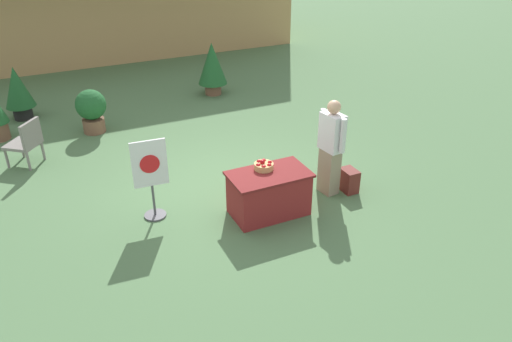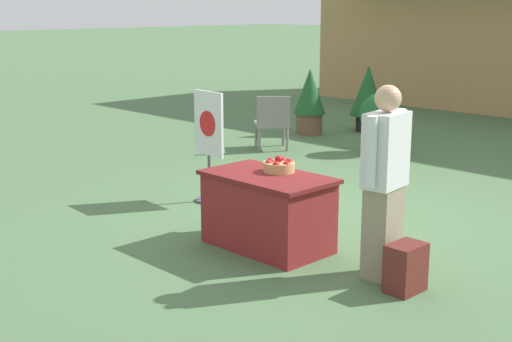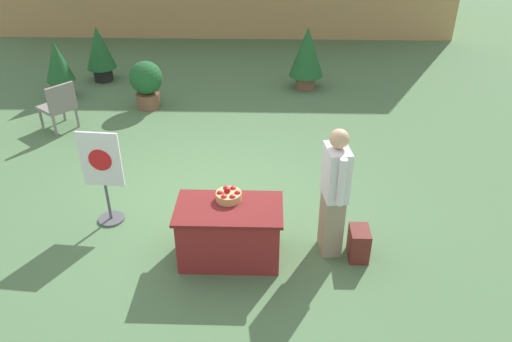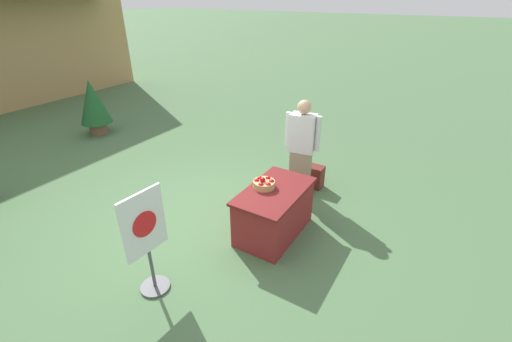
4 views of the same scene
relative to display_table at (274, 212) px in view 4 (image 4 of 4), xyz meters
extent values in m
plane|color=#4C7047|center=(-0.29, 1.16, -0.38)|extent=(120.00, 120.00, 0.00)
cube|color=maroon|center=(0.00, 0.00, -0.02)|extent=(1.22, 0.71, 0.71)
cube|color=maroon|center=(0.00, 0.00, 0.35)|extent=(1.30, 0.76, 0.04)
cylinder|color=tan|center=(-0.01, 0.17, 0.42)|extent=(0.32, 0.32, 0.10)
sphere|color=red|center=(0.10, 0.16, 0.46)|extent=(0.08, 0.08, 0.08)
sphere|color=red|center=(0.03, 0.27, 0.46)|extent=(0.08, 0.08, 0.08)
sphere|color=red|center=(-0.05, 0.27, 0.46)|extent=(0.08, 0.08, 0.08)
sphere|color=red|center=(-0.12, 0.16, 0.46)|extent=(0.08, 0.08, 0.08)
sphere|color=red|center=(-0.06, 0.07, 0.46)|extent=(0.08, 0.08, 0.08)
sphere|color=red|center=(0.04, 0.07, 0.46)|extent=(0.08, 0.08, 0.08)
sphere|color=#A30F14|center=(-0.03, 0.18, 0.49)|extent=(0.08, 0.08, 0.08)
cube|color=gray|center=(1.26, 0.17, 0.04)|extent=(0.28, 0.37, 0.83)
cube|color=silver|center=(1.26, 0.17, 0.78)|extent=(0.31, 0.45, 0.65)
sphere|color=tan|center=(1.26, 0.17, 1.23)|extent=(0.23, 0.23, 0.23)
cylinder|color=silver|center=(1.30, -0.09, 0.81)|extent=(0.09, 0.09, 0.60)
cylinder|color=silver|center=(1.23, 0.43, 0.81)|extent=(0.09, 0.09, 0.60)
cube|color=maroon|center=(1.61, 0.03, -0.17)|extent=(0.24, 0.34, 0.42)
cylinder|color=#4C4C51|center=(-1.73, 0.72, -0.36)|extent=(0.36, 0.36, 0.03)
cylinder|color=#4C4C51|center=(-1.73, 0.72, -0.07)|extent=(0.04, 0.04, 0.55)
cube|color=silver|center=(-1.73, 0.72, 0.60)|extent=(0.55, 0.07, 0.78)
cylinder|color=red|center=(-1.73, 0.70, 0.60)|extent=(0.31, 0.03, 0.31)
cylinder|color=brown|center=(1.27, 5.82, -0.23)|extent=(0.43, 0.43, 0.30)
cone|color=#1E5628|center=(1.27, 5.82, 0.46)|extent=(0.76, 0.76, 1.08)
camera|label=1|loc=(-3.18, -6.19, 4.19)|focal=35.00mm
camera|label=2|loc=(4.78, -4.83, 2.00)|focal=50.00mm
camera|label=3|loc=(0.47, -4.88, 3.80)|focal=35.00mm
camera|label=4|loc=(-3.71, -1.94, 2.87)|focal=24.00mm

